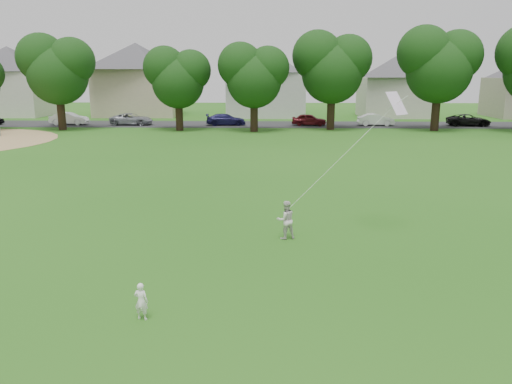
{
  "coord_description": "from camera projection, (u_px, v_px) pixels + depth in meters",
  "views": [
    {
      "loc": [
        0.54,
        -10.92,
        5.42
      ],
      "look_at": [
        0.18,
        2.0,
        2.3
      ],
      "focal_mm": 35.0,
      "sensor_mm": 36.0,
      "label": 1
    }
  ],
  "objects": [
    {
      "name": "ground",
      "position": [
        246.0,
        305.0,
        11.89
      ],
      "size": [
        160.0,
        160.0,
        0.0
      ],
      "primitive_type": "plane",
      "color": "#205914",
      "rests_on": "ground"
    },
    {
      "name": "street",
      "position": [
        265.0,
        124.0,
        52.7
      ],
      "size": [
        90.0,
        7.0,
        0.01
      ],
      "primitive_type": "cube",
      "color": "#2D2D30",
      "rests_on": "ground"
    },
    {
      "name": "toddler",
      "position": [
        141.0,
        301.0,
        11.12
      ],
      "size": [
        0.35,
        0.26,
        0.88
      ],
      "primitive_type": "imported",
      "rotation": [
        0.0,
        0.0,
        2.97
      ],
      "color": "white",
      "rests_on": "ground"
    },
    {
      "name": "older_boy",
      "position": [
        286.0,
        220.0,
        16.49
      ],
      "size": [
        0.76,
        0.67,
        1.3
      ],
      "primitive_type": "imported",
      "rotation": [
        0.0,
        0.0,
        3.48
      ],
      "color": "silver",
      "rests_on": "ground"
    },
    {
      "name": "kite",
      "position": [
        341.0,
        158.0,
        16.25
      ],
      "size": [
        2.25,
        0.93,
        5.01
      ],
      "color": "white",
      "rests_on": "ground"
    },
    {
      "name": "tree_row",
      "position": [
        295.0,
        63.0,
        45.7
      ],
      "size": [
        82.06,
        9.84,
        10.6
      ],
      "color": "black",
      "rests_on": "ground"
    },
    {
      "name": "parked_cars",
      "position": [
        316.0,
        120.0,
        51.44
      ],
      "size": [
        71.25,
        2.4,
        1.28
      ],
      "color": "black",
      "rests_on": "ground"
    },
    {
      "name": "house_row",
      "position": [
        247.0,
        76.0,
        61.32
      ],
      "size": [
        76.68,
        14.22,
        10.45
      ],
      "color": "silver",
      "rests_on": "ground"
    }
  ]
}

